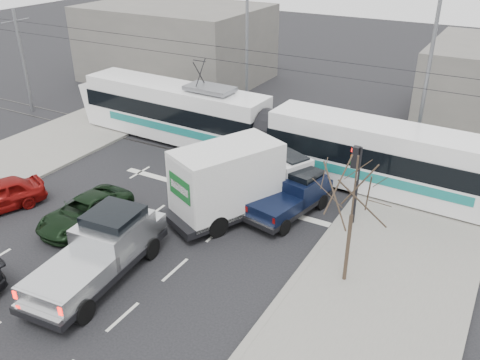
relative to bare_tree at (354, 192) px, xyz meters
The scene contains 14 objects.
ground 8.85m from the bare_tree, 161.79° to the right, with size 120.00×120.00×0.00m, color black.
sidewalk_right 4.69m from the bare_tree, 60.75° to the right, with size 6.00×60.00×0.15m, color gray.
rails 11.33m from the bare_tree, 135.38° to the left, with size 60.00×1.60×0.03m, color #33302D.
building_left 29.11m from the bare_tree, 137.92° to the left, with size 14.00×10.00×6.00m, color slate.
bare_tree is the anchor object (origin of this frame).
traffic_signal 4.28m from the bare_tree, 105.76° to the left, with size 0.44×0.44×3.60m.
street_lamp_near 11.58m from the bare_tree, 91.42° to the left, with size 2.38×0.25×9.00m.
street_lamp_far 17.97m from the bare_tree, 131.12° to the left, with size 2.38×0.25×9.00m.
catenary 10.68m from the bare_tree, 135.38° to the left, with size 60.00×0.20×7.00m.
tram 10.94m from the bare_tree, 131.84° to the left, with size 25.09×3.45×5.11m.
silver_pickup 9.36m from the bare_tree, 153.74° to the right, with size 2.71×6.48×2.29m.
box_truck 6.71m from the bare_tree, 157.87° to the left, with size 5.03×7.22×3.43m.
navy_pickup 5.97m from the bare_tree, 135.44° to the left, with size 2.57×4.84×1.94m.
green_car 11.86m from the bare_tree, behind, with size 2.07×4.48×1.24m, color black.
Camera 1 is at (11.69, -12.54, 11.95)m, focal length 38.00 mm.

